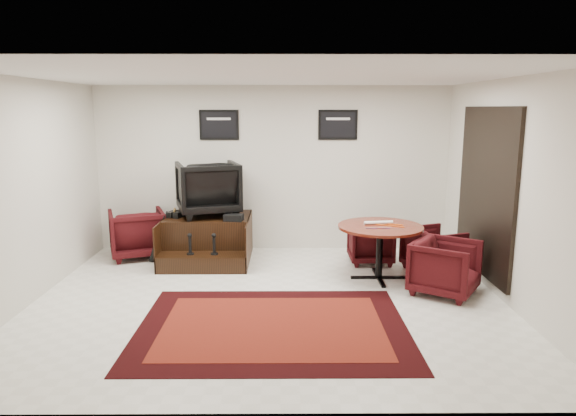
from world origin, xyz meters
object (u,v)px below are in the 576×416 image
object	(u,v)px
shine_podium	(208,240)
meeting_table	(380,232)
table_chair_corner	(445,265)
armchair_side	(137,231)
table_chair_window	(433,248)
shine_chair	(208,186)
table_chair_back	(371,241)

from	to	relation	value
shine_podium	meeting_table	xyz separation A→B (m)	(2.61, -1.01, 0.37)
table_chair_corner	shine_podium	bearing A→B (deg)	97.78
meeting_table	armchair_side	bearing A→B (deg)	163.09
meeting_table	table_chair_window	world-z (taller)	meeting_table
shine_chair	table_chair_corner	bearing A→B (deg)	135.00
table_chair_back	table_chair_window	distance (m)	0.99
table_chair_back	table_chair_window	xyz separation A→B (m)	(0.87, -0.47, 0.02)
shine_chair	armchair_side	xyz separation A→B (m)	(-1.19, 0.01, -0.76)
shine_chair	meeting_table	world-z (taller)	shine_chair
shine_podium	table_chair_corner	distance (m)	3.74
table_chair_window	table_chair_corner	xyz separation A→B (m)	(-0.12, -0.96, 0.03)
armchair_side	table_chair_back	xyz separation A→B (m)	(3.81, -0.35, -0.09)
shine_chair	armchair_side	world-z (taller)	shine_chair
shine_chair	table_chair_back	xyz separation A→B (m)	(2.61, -0.35, -0.85)
shine_chair	table_chair_window	xyz separation A→B (m)	(3.48, -0.81, -0.82)
shine_podium	table_chair_window	world-z (taller)	table_chair_window
shine_chair	table_chair_back	distance (m)	2.77
meeting_table	shine_podium	bearing A→B (deg)	158.89
table_chair_back	table_chair_window	world-z (taller)	table_chair_window
shine_podium	table_chair_back	distance (m)	2.62
shine_podium	shine_chair	xyz separation A→B (m)	(0.00, 0.14, 0.87)
meeting_table	table_chair_back	distance (m)	0.87
shine_podium	shine_chair	bearing A→B (deg)	90.00
table_chair_window	table_chair_corner	world-z (taller)	table_chair_corner
shine_podium	table_chair_window	size ratio (longest dim) A/B	1.91
shine_chair	table_chair_corner	world-z (taller)	shine_chair
table_chair_back	table_chair_corner	bearing A→B (deg)	117.47
shine_chair	armchair_side	size ratio (longest dim) A/B	1.12
shine_chair	table_chair_window	world-z (taller)	shine_chair
shine_podium	meeting_table	world-z (taller)	meeting_table
shine_chair	table_chair_window	bearing A→B (deg)	149.60
shine_chair	table_chair_back	bearing A→B (deg)	155.18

